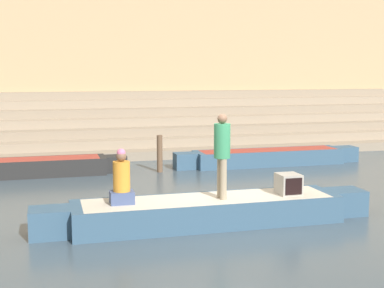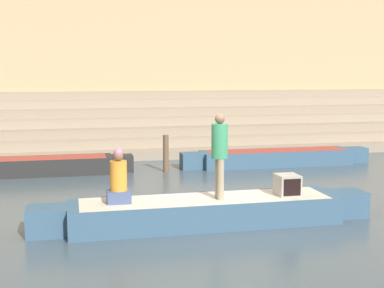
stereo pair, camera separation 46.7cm
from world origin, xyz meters
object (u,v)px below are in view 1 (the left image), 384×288
Objects in this scene: mooring_post at (160,154)px; moored_boat_distant at (26,167)px; person_standing at (222,150)px; rowboat_main at (208,211)px; tv_set at (289,184)px; person_rowing at (122,181)px; moored_boat_shore at (269,157)px.

moored_boat_distant is at bearing 174.50° from mooring_post.
moored_boat_distant is at bearing 115.07° from person_standing.
mooring_post reaches higher than moored_boat_distant.
rowboat_main reaches higher than moored_boat_distant.
tv_set is at bearing -44.18° from moored_boat_distant.
person_rowing is 0.94× the size of mooring_post.
person_rowing is at bearing -174.43° from tv_set.
rowboat_main is 13.79× the size of tv_set.
mooring_post reaches higher than tv_set.
person_rowing reaches higher than tv_set.
rowboat_main is 1.17× the size of moored_boat_distant.
moored_boat_shore is at bearing 4.59° from moored_boat_distant.
tv_set is (3.30, -0.11, -0.21)m from person_rowing.
moored_boat_shore is 1.08× the size of moored_boat_distant.
person_standing is at bearing -13.03° from rowboat_main.
person_standing is 0.29× the size of moored_boat_distant.
rowboat_main is 6.96m from moored_boat_distant.
mooring_post is (3.78, -0.36, 0.29)m from moored_boat_distant.
moored_boat_distant is at bearing -179.75° from moored_boat_shore.
person_standing is 5.75m from mooring_post.
tv_set is 6.39m from moored_boat_shore.
person_rowing is at bearing -108.46° from mooring_post.
rowboat_main is at bearing 2.43° from person_rowing.
mooring_post reaches higher than moored_boat_shore.
moored_boat_distant is (-3.83, 6.05, -1.20)m from person_standing.
tv_set is at bearing -7.57° from person_standing.
rowboat_main reaches higher than moored_boat_shore.
person_standing is 1.98m from person_rowing.
person_standing is at bearing -89.53° from mooring_post.
moored_boat_shore is (3.55, 5.99, -1.20)m from person_standing.
moored_boat_shore is 7.38m from moored_boat_distant.
moored_boat_distant is 5.19× the size of mooring_post.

